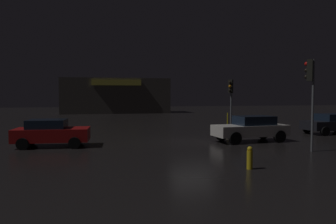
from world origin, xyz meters
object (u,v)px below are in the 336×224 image
(car_far, at_px, (51,132))
(car_crossing, at_px, (331,123))
(fire_hydrant, at_px, (250,158))
(store_building, at_px, (115,96))
(car_near, at_px, (251,128))
(traffic_signal_opposite, at_px, (231,94))
(traffic_signal_main, at_px, (310,82))

(car_far, height_order, car_crossing, car_far)
(car_crossing, height_order, fire_hydrant, car_crossing)
(store_building, xyz_separation_m, car_near, (5.93, -33.96, -1.86))
(car_crossing, bearing_deg, car_near, -162.01)
(car_far, xyz_separation_m, car_crossing, (18.76, 1.84, -0.02))
(store_building, relative_size, traffic_signal_opposite, 4.14)
(car_near, height_order, car_far, car_near)
(traffic_signal_opposite, xyz_separation_m, fire_hydrant, (-4.48, -12.20, -2.40))
(store_building, relative_size, car_far, 4.11)
(car_crossing, relative_size, fire_hydrant, 4.65)
(traffic_signal_opposite, bearing_deg, car_near, -100.97)
(traffic_signal_opposite, bearing_deg, car_crossing, -26.05)
(car_near, bearing_deg, traffic_signal_main, -71.74)
(traffic_signal_opposite, relative_size, car_far, 0.99)
(car_near, distance_m, fire_hydrant, 7.51)
(traffic_signal_main, bearing_deg, store_building, 100.76)
(traffic_signal_opposite, height_order, car_far, traffic_signal_opposite)
(traffic_signal_main, relative_size, car_crossing, 1.13)
(traffic_signal_opposite, xyz_separation_m, car_near, (-1.07, -5.53, -2.02))
(car_far, bearing_deg, store_building, 80.83)
(car_crossing, distance_m, fire_hydrant, 14.16)
(car_far, relative_size, car_crossing, 1.00)
(traffic_signal_main, height_order, car_crossing, traffic_signal_main)
(car_near, relative_size, car_crossing, 1.12)
(fire_hydrant, bearing_deg, car_near, 62.94)
(traffic_signal_opposite, distance_m, car_far, 13.51)
(traffic_signal_main, xyz_separation_m, car_near, (-1.22, 3.71, -2.61))
(car_far, distance_m, fire_hydrant, 10.74)
(store_building, distance_m, car_far, 33.87)
(car_near, relative_size, car_far, 1.13)
(car_near, height_order, car_crossing, car_near)
(traffic_signal_main, bearing_deg, car_far, 161.17)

